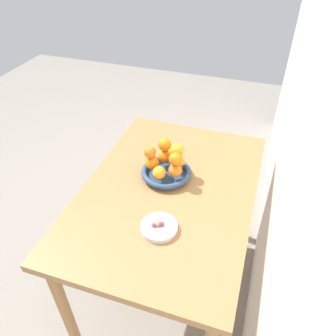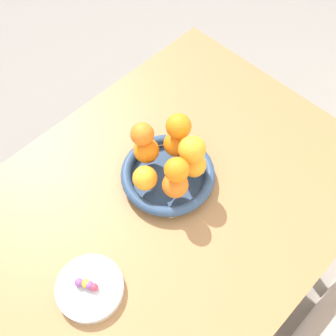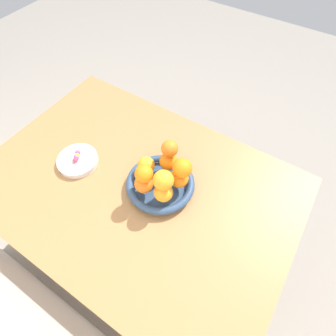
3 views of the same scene
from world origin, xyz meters
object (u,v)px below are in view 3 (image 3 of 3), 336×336
orange_5 (164,180)px  candy_ball_0 (78,153)px  candy_ball_1 (76,157)px  candy_ball_2 (75,160)px  fruit_bowl (160,184)px  orange_6 (144,174)px  candy_dish (78,161)px  orange_2 (163,193)px  orange_1 (144,184)px  orange_0 (146,165)px  orange_4 (169,161)px  orange_7 (182,168)px  dining_table (138,196)px  orange_8 (170,149)px  orange_3 (179,178)px  candy_ball_3 (77,156)px

orange_5 → candy_ball_0: orange_5 is taller
candy_ball_1 → candy_ball_2: size_ratio=1.12×
fruit_bowl → orange_6: 0.12m
candy_dish → orange_5: (-0.36, -0.04, 0.12)m
orange_2 → orange_1: bearing=5.8°
orange_6 → orange_5: bearing=-167.4°
orange_0 → orange_5: 0.13m
orange_4 → orange_7: size_ratio=1.04×
dining_table → orange_0: (-0.02, -0.05, 0.16)m
candy_dish → candy_ball_2: size_ratio=8.45×
fruit_bowl → orange_7: size_ratio=3.81×
dining_table → orange_8: bearing=-122.5°
orange_4 → orange_5: size_ratio=1.00×
orange_3 → orange_8: 0.10m
fruit_bowl → orange_8: 0.13m
orange_7 → candy_ball_1: size_ratio=3.16×
orange_7 → candy_ball_0: (0.39, 0.08, -0.10)m
dining_table → orange_3: (-0.14, -0.07, 0.16)m
orange_4 → orange_2: bearing=114.9°
candy_ball_2 → candy_dish: bearing=-62.3°
orange_1 → orange_0: bearing=-60.5°
candy_ball_2 → orange_6: bearing=-172.8°
orange_6 → orange_8: size_ratio=1.02×
orange_1 → candy_dish: bearing=4.6°
orange_0 → orange_6: size_ratio=1.03×
orange_1 → orange_5: bearing=-167.1°
dining_table → orange_1: size_ratio=17.60×
candy_ball_3 → orange_7: bearing=-165.8°
orange_7 → orange_4: bearing=-26.6°
dining_table → candy_ball_3: (0.24, 0.03, 0.12)m
orange_4 → candy_ball_3: size_ratio=3.15×
orange_4 → candy_ball_0: orange_4 is taller
orange_8 → orange_3: bearing=144.7°
orange_5 → orange_6: size_ratio=1.11×
candy_dish → orange_6: bearing=-175.2°
orange_7 → candy_ball_2: bearing=17.0°
fruit_bowl → orange_6: orange_6 is taller
candy_dish → orange_2: (-0.36, -0.03, 0.06)m
orange_2 → candy_ball_1: bearing=5.0°
orange_0 → orange_8: size_ratio=1.06×
orange_0 → candy_ball_2: size_ratio=3.42×
fruit_bowl → candy_ball_0: 0.33m
orange_5 → candy_ball_2: orange_5 is taller
orange_4 → candy_ball_3: bearing=23.4°
orange_5 → orange_6: bearing=12.6°
dining_table → candy_dish: (0.24, 0.04, 0.10)m
dining_table → orange_8: size_ratio=19.54×
orange_1 → orange_8: size_ratio=1.11×
fruit_bowl → candy_ball_2: same height
orange_4 → candy_ball_2: (0.30, 0.15, -0.04)m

